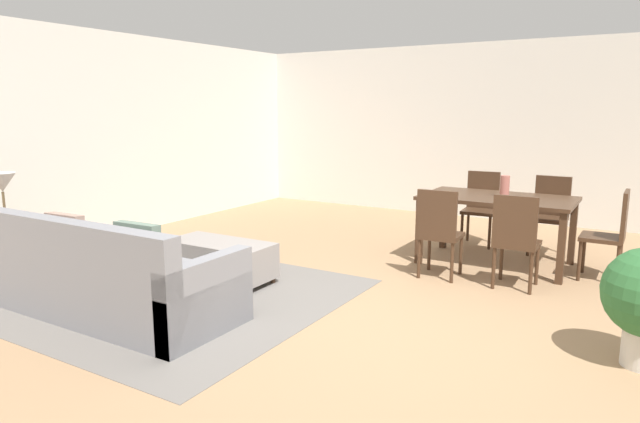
# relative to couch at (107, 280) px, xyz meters

# --- Properties ---
(ground_plane) EXTENTS (10.80, 10.80, 0.00)m
(ground_plane) POSITION_rel_couch_xyz_m (2.07, 0.89, -0.29)
(ground_plane) COLOR #9E7A56
(wall_back) EXTENTS (9.00, 0.12, 2.70)m
(wall_back) POSITION_rel_couch_xyz_m (2.07, 5.89, 1.06)
(wall_back) COLOR silver
(wall_back) RESTS_ON ground_plane
(wall_left) EXTENTS (0.12, 11.00, 2.70)m
(wall_left) POSITION_rel_couch_xyz_m (-2.43, 1.39, 1.06)
(wall_left) COLOR silver
(wall_left) RESTS_ON ground_plane
(area_rug) EXTENTS (3.00, 2.80, 0.01)m
(area_rug) POSITION_rel_couch_xyz_m (0.10, 0.62, -0.29)
(area_rug) COLOR slate
(area_rug) RESTS_ON ground_plane
(couch) EXTENTS (2.28, 0.93, 0.86)m
(couch) POSITION_rel_couch_xyz_m (0.00, 0.00, 0.00)
(couch) COLOR gray
(couch) RESTS_ON ground_plane
(ottoman_table) EXTENTS (1.08, 0.51, 0.40)m
(ottoman_table) POSITION_rel_couch_xyz_m (0.21, 1.19, -0.06)
(ottoman_table) COLOR gray
(ottoman_table) RESTS_ON ground_plane
(side_table) EXTENTS (0.40, 0.40, 0.59)m
(side_table) POSITION_rel_couch_xyz_m (-1.44, 0.01, 0.17)
(side_table) COLOR brown
(side_table) RESTS_ON ground_plane
(table_lamp) EXTENTS (0.26, 0.26, 0.53)m
(table_lamp) POSITION_rel_couch_xyz_m (-1.44, 0.01, 0.71)
(table_lamp) COLOR brown
(table_lamp) RESTS_ON side_table
(dining_table) EXTENTS (1.59, 0.94, 0.76)m
(dining_table) POSITION_rel_couch_xyz_m (2.41, 3.25, 0.38)
(dining_table) COLOR #422B1C
(dining_table) RESTS_ON ground_plane
(dining_chair_near_left) EXTENTS (0.42, 0.42, 0.92)m
(dining_chair_near_left) POSITION_rel_couch_xyz_m (2.05, 2.39, 0.23)
(dining_chair_near_left) COLOR #422B1C
(dining_chair_near_left) RESTS_ON ground_plane
(dining_chair_near_right) EXTENTS (0.41, 0.41, 0.92)m
(dining_chair_near_right) POSITION_rel_couch_xyz_m (2.79, 2.43, 0.23)
(dining_chair_near_right) COLOR #422B1C
(dining_chair_near_right) RESTS_ON ground_plane
(dining_chair_far_left) EXTENTS (0.43, 0.43, 0.92)m
(dining_chair_far_left) POSITION_rel_couch_xyz_m (2.00, 4.11, 0.23)
(dining_chair_far_left) COLOR #422B1C
(dining_chair_far_left) RESTS_ON ground_plane
(dining_chair_far_right) EXTENTS (0.41, 0.41, 0.92)m
(dining_chair_far_right) POSITION_rel_couch_xyz_m (2.83, 4.05, 0.23)
(dining_chair_far_right) COLOR #422B1C
(dining_chair_far_right) RESTS_ON ground_plane
(dining_chair_head_east) EXTENTS (0.40, 0.40, 0.92)m
(dining_chair_head_east) POSITION_rel_couch_xyz_m (3.55, 3.21, 0.23)
(dining_chair_head_east) COLOR #422B1C
(dining_chair_head_east) RESTS_ON ground_plane
(vase_centerpiece) EXTENTS (0.10, 0.10, 0.23)m
(vase_centerpiece) POSITION_rel_couch_xyz_m (2.47, 3.27, 0.59)
(vase_centerpiece) COLOR #B26659
(vase_centerpiece) RESTS_ON dining_table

